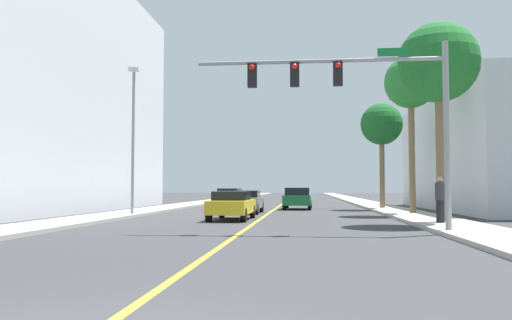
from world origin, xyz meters
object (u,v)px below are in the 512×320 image
at_px(car_white, 232,196).
at_px(palm_mid, 411,84).
at_px(palm_near, 438,64).
at_px(car_silver, 229,198).
at_px(car_yellow, 232,205).
at_px(palm_far, 381,125).
at_px(street_lamp, 133,132).
at_px(pedestrian, 440,199).
at_px(car_gray, 246,201).
at_px(traffic_signal_mast, 361,93).
at_px(car_green, 298,198).

bearing_deg(car_white, palm_mid, 124.92).
bearing_deg(palm_near, car_silver, 123.92).
bearing_deg(car_yellow, palm_far, 54.93).
xyz_separation_m(palm_far, car_silver, (-11.10, 2.39, -5.14)).
distance_m(street_lamp, car_silver, 13.07).
bearing_deg(car_yellow, palm_near, -14.15).
bearing_deg(palm_mid, pedestrian, -93.97).
distance_m(palm_near, car_gray, 13.94).
bearing_deg(car_gray, traffic_signal_mast, -66.49).
relative_size(palm_near, palm_far, 1.13).
height_order(traffic_signal_mast, car_white, traffic_signal_mast).
distance_m(traffic_signal_mast, palm_mid, 12.34).
bearing_deg(car_silver, street_lamp, -103.26).
distance_m(palm_far, car_gray, 11.75).
bearing_deg(car_silver, palm_far, -9.57).
height_order(street_lamp, car_gray, street_lamp).
bearing_deg(traffic_signal_mast, palm_near, 48.90).
height_order(palm_near, pedestrian, palm_near).
height_order(traffic_signal_mast, palm_mid, palm_mid).
xyz_separation_m(street_lamp, car_white, (2.14, 22.18, -3.79)).
xyz_separation_m(palm_far, pedestrian, (0.02, -15.17, -4.82)).
relative_size(traffic_signal_mast, palm_near, 1.03).
bearing_deg(car_gray, street_lamp, -144.68).
bearing_deg(pedestrian, palm_mid, 83.71).
bearing_deg(car_yellow, car_silver, 100.32).
distance_m(street_lamp, palm_far, 17.49).
height_order(car_yellow, car_gray, car_gray).
distance_m(traffic_signal_mast, car_yellow, 9.46).
distance_m(palm_far, car_yellow, 15.74).
bearing_deg(palm_mid, car_silver, 140.49).
distance_m(car_gray, car_green, 6.61).
bearing_deg(palm_far, car_green, 178.46).
bearing_deg(pedestrian, car_white, 111.78).
distance_m(street_lamp, pedestrian, 15.92).
bearing_deg(car_gray, palm_near, -43.22).
distance_m(palm_mid, car_green, 11.78).
bearing_deg(car_green, car_silver, 158.48).
bearing_deg(car_gray, pedestrian, -46.14).
distance_m(car_yellow, car_green, 12.48).
bearing_deg(car_green, car_white, 119.31).
relative_size(car_yellow, car_green, 1.01).
distance_m(traffic_signal_mast, street_lamp, 14.28).
height_order(street_lamp, car_white, street_lamp).
bearing_deg(car_green, car_yellow, -101.97).
bearing_deg(palm_near, car_gray, 136.18).
xyz_separation_m(car_white, car_green, (6.50, -12.36, 0.06)).
height_order(traffic_signal_mast, car_silver, traffic_signal_mast).
distance_m(car_yellow, car_silver, 14.55).
bearing_deg(car_green, traffic_signal_mast, -80.94).
xyz_separation_m(palm_near, car_gray, (-9.09, 8.72, -5.96)).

